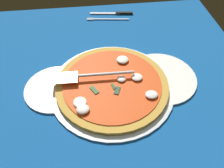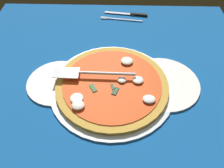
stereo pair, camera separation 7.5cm
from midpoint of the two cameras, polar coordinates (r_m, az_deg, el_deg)
ground_plane at (r=77.73cm, az=1.48°, el=-0.85°), size 108.41×108.41×0.80cm
checker_pattern at (r=77.39cm, az=1.49°, el=-0.63°), size 108.41×108.41×0.10cm
pizza_pan at (r=76.42cm, az=2.82°, el=-0.90°), size 42.00×42.00×0.97cm
dinner_plate_left at (r=79.17cm, az=-11.09°, el=0.25°), size 20.84×20.84×1.00cm
dinner_plate_right at (r=80.38cm, az=15.46°, el=0.08°), size 24.94×24.94×1.00cm
pizza at (r=75.34cm, az=2.89°, el=-0.26°), size 37.87×37.87×3.09cm
pizza_server at (r=75.40cm, az=-2.78°, el=2.64°), size 28.01×5.29×1.00cm
place_setting_far at (r=110.73cm, az=5.52°, el=16.47°), size 22.13×13.38×1.40cm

